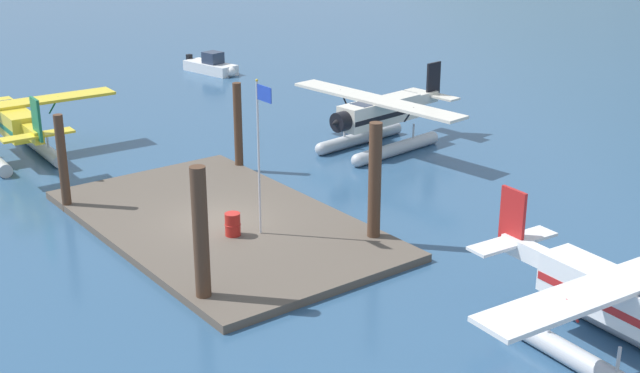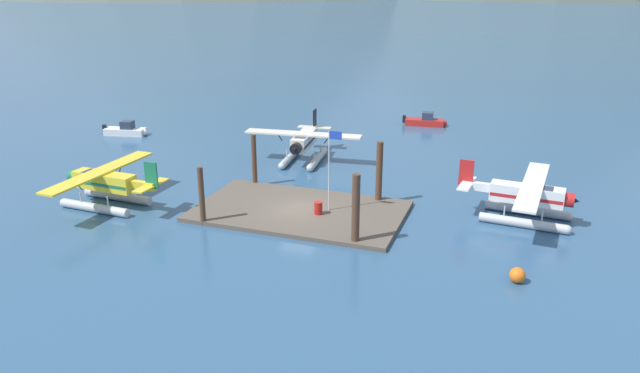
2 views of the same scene
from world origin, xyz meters
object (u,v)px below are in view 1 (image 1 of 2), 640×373
Objects in this scene: fuel_drum at (233,224)px; seaplane_yellow_port_aft at (12,127)px; boat_white_open_west at (212,66)px; flagpole at (260,140)px; seaplane_cream_bow_left at (379,119)px; seaplane_white_stbd_fwd at (617,309)px.

seaplane_yellow_port_aft is (-15.28, -3.01, 0.84)m from fuel_drum.
fuel_drum is at bearing -28.86° from boat_white_open_west.
flagpole is 6.71× the size of fuel_drum.
seaplane_yellow_port_aft is (-9.63, -15.05, 0.00)m from seaplane_cream_bow_left.
boat_white_open_west is at bearing 122.35° from seaplane_yellow_port_aft.
seaplane_white_stbd_fwd is (13.52, 4.21, 0.84)m from fuel_drum.
seaplane_white_stbd_fwd reaches higher than boat_white_open_west.
seaplane_white_stbd_fwd is at bearing 14.07° from seaplane_yellow_port_aft.
seaplane_yellow_port_aft is 20.82m from boat_white_open_west.
seaplane_cream_bow_left is at bearing 115.13° from fuel_drum.
fuel_drum is 0.08× the size of seaplane_yellow_port_aft.
flagpole is 0.56× the size of seaplane_cream_bow_left.
flagpole is 3.43m from fuel_drum.
boat_white_open_west is (-11.13, 17.57, -1.09)m from seaplane_yellow_port_aft.
flagpole is 13.57m from seaplane_white_stbd_fwd.
seaplane_cream_bow_left is 2.17× the size of boat_white_open_west.
fuel_drum is at bearing -162.71° from seaplane_white_stbd_fwd.
seaplane_cream_bow_left is at bearing 57.38° from seaplane_yellow_port_aft.
flagpole is at bearing -165.81° from seaplane_white_stbd_fwd.
seaplane_white_stbd_fwd is 1.00× the size of seaplane_cream_bow_left.
seaplane_yellow_port_aft is (-28.80, -7.22, 0.00)m from seaplane_white_stbd_fwd.
flagpole is at bearing -26.78° from boat_white_open_west.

